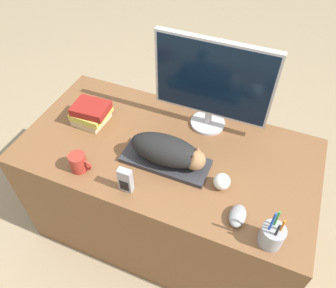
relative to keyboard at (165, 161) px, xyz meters
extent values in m
plane|color=#998466|center=(-0.03, -0.29, -0.74)|extent=(12.00, 12.00, 0.00)
cube|color=brown|center=(-0.03, 0.08, -0.37)|extent=(1.45, 0.74, 0.72)
cube|color=#2D2D33|center=(0.00, 0.00, 0.00)|extent=(0.41, 0.16, 0.02)
ellipsoid|color=black|center=(0.00, 0.00, 0.08)|extent=(0.34, 0.15, 0.13)
sphere|color=olive|center=(0.14, 0.00, 0.07)|extent=(0.09, 0.09, 0.09)
cone|color=olive|center=(0.14, -0.02, 0.12)|extent=(0.03, 0.03, 0.04)
cone|color=olive|center=(0.14, 0.02, 0.12)|extent=(0.03, 0.03, 0.04)
cylinder|color=#B7B7BC|center=(0.10, 0.33, 0.00)|extent=(0.18, 0.18, 0.02)
cylinder|color=#B7B7BC|center=(0.10, 0.33, 0.04)|extent=(0.04, 0.04, 0.08)
cube|color=#B7B7BC|center=(0.10, 0.33, 0.27)|extent=(0.57, 0.03, 0.40)
cube|color=black|center=(0.10, 0.32, 0.27)|extent=(0.55, 0.01, 0.38)
ellipsoid|color=gray|center=(0.39, -0.16, 0.01)|extent=(0.07, 0.11, 0.04)
cylinder|color=#9E2D23|center=(-0.35, -0.19, 0.03)|extent=(0.08, 0.08, 0.09)
torus|color=#9E2D23|center=(-0.31, -0.19, 0.03)|extent=(0.06, 0.01, 0.06)
cylinder|color=#939399|center=(0.53, -0.21, 0.04)|extent=(0.09, 0.09, 0.10)
cylinder|color=orange|center=(0.55, -0.21, 0.09)|extent=(0.01, 0.01, 0.12)
cylinder|color=#338C38|center=(0.52, -0.19, 0.10)|extent=(0.01, 0.01, 0.14)
cylinder|color=#1E47B2|center=(0.51, -0.22, 0.11)|extent=(0.01, 0.01, 0.16)
cylinder|color=black|center=(0.53, -0.23, 0.09)|extent=(0.01, 0.01, 0.12)
sphere|color=silver|center=(0.28, -0.03, 0.03)|extent=(0.07, 0.07, 0.07)
cube|color=#99999E|center=(-0.10, -0.20, 0.05)|extent=(0.06, 0.03, 0.13)
cube|color=black|center=(-0.10, -0.22, 0.03)|extent=(0.04, 0.00, 0.06)
cube|color=#C6B284|center=(-0.47, 0.12, 0.01)|extent=(0.16, 0.16, 0.04)
cube|color=#CCC14C|center=(-0.47, 0.12, 0.04)|extent=(0.17, 0.17, 0.03)
cube|color=maroon|center=(-0.46, 0.11, 0.08)|extent=(0.18, 0.15, 0.04)
camera|label=1|loc=(0.39, -0.91, 1.17)|focal=35.00mm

